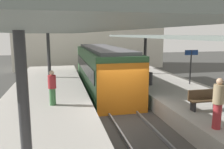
% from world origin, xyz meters
% --- Properties ---
extents(ground_plane, '(80.00, 80.00, 0.00)m').
position_xyz_m(ground_plane, '(0.00, 0.00, 0.00)').
color(ground_plane, '#383835').
extents(platform_left, '(4.40, 28.00, 1.00)m').
position_xyz_m(platform_left, '(-3.80, 0.00, 0.50)').
color(platform_left, '#ADA8A0').
rests_on(platform_left, ground_plane).
extents(platform_right, '(4.40, 28.00, 1.00)m').
position_xyz_m(platform_right, '(3.80, 0.00, 0.50)').
color(platform_right, '#ADA8A0').
rests_on(platform_right, ground_plane).
extents(track_ballast, '(3.20, 28.00, 0.20)m').
position_xyz_m(track_ballast, '(0.00, 0.00, 0.10)').
color(track_ballast, '#423F3D').
rests_on(track_ballast, ground_plane).
extents(rail_near_side, '(0.08, 28.00, 0.14)m').
position_xyz_m(rail_near_side, '(-0.72, 0.00, 0.27)').
color(rail_near_side, slate).
rests_on(rail_near_side, track_ballast).
extents(rail_far_side, '(0.08, 28.00, 0.14)m').
position_xyz_m(rail_far_side, '(0.72, 0.00, 0.27)').
color(rail_far_side, slate).
rests_on(rail_far_side, track_ballast).
extents(commuter_train, '(2.78, 10.97, 3.10)m').
position_xyz_m(commuter_train, '(0.00, 6.15, 1.73)').
color(commuter_train, '#2D5633').
rests_on(commuter_train, track_ballast).
extents(canopy_left, '(4.18, 21.00, 3.43)m').
position_xyz_m(canopy_left, '(-3.80, 1.40, 4.31)').
color(canopy_left, '#333335').
rests_on(canopy_left, platform_left).
extents(canopy_right, '(4.18, 21.00, 3.14)m').
position_xyz_m(canopy_right, '(3.80, 1.40, 4.02)').
color(canopy_right, '#333335').
rests_on(canopy_right, platform_right).
extents(platform_bench, '(1.40, 0.41, 0.86)m').
position_xyz_m(platform_bench, '(2.93, -1.62, 1.46)').
color(platform_bench, black).
rests_on(platform_bench, platform_right).
extents(platform_sign, '(0.90, 0.08, 2.21)m').
position_xyz_m(platform_sign, '(5.16, 3.12, 2.62)').
color(platform_sign, '#262628').
rests_on(platform_sign, platform_right).
extents(litter_bin, '(0.44, 0.44, 0.80)m').
position_xyz_m(litter_bin, '(2.50, 3.52, 1.40)').
color(litter_bin, '#2D2D30').
rests_on(litter_bin, platform_right).
extents(passenger_near_bench, '(0.36, 0.36, 1.60)m').
position_xyz_m(passenger_near_bench, '(-3.39, 0.50, 1.83)').
color(passenger_near_bench, '#386B3D').
rests_on(passenger_near_bench, platform_left).
extents(passenger_mid_platform, '(0.36, 0.36, 1.76)m').
position_xyz_m(passenger_mid_platform, '(2.14, -3.50, 1.92)').
color(passenger_mid_platform, maroon).
rests_on(passenger_mid_platform, platform_right).
extents(station_building_backdrop, '(18.00, 6.00, 11.00)m').
position_xyz_m(station_building_backdrop, '(0.80, 20.00, 5.50)').
color(station_building_backdrop, beige).
rests_on(station_building_backdrop, ground_plane).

